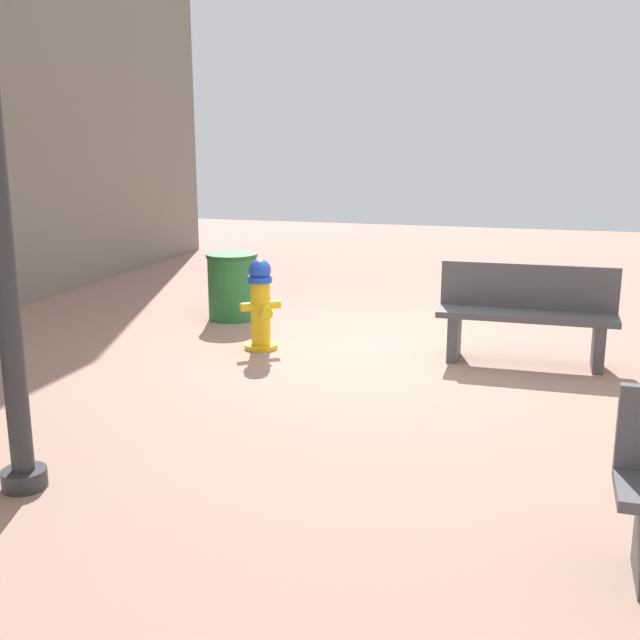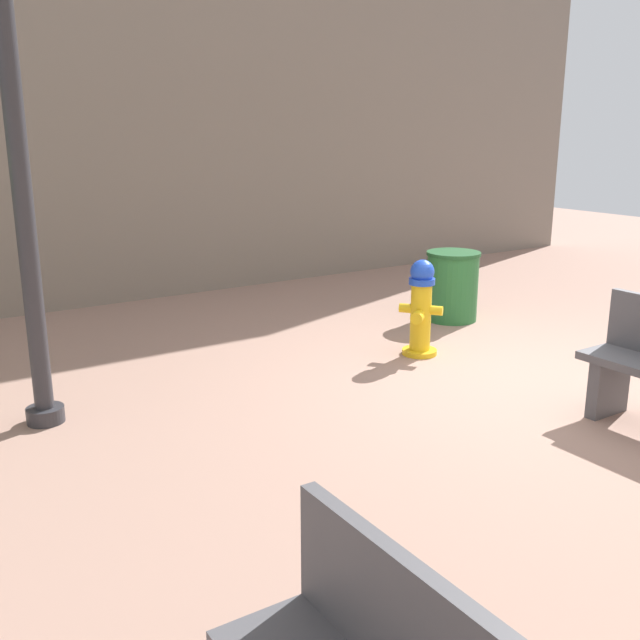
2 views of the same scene
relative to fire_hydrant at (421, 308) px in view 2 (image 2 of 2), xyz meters
The scene contains 4 objects.
ground_plane 1.25m from the fire_hydrant, 168.74° to the right, with size 23.40×23.40×0.00m, color #9E7A6B.
fire_hydrant is the anchor object (origin of this frame).
street_lamp 4.15m from the fire_hydrant, 85.32° to the left, with size 0.36×0.36×4.44m.
trash_bin 1.44m from the fire_hydrant, 55.76° to the right, with size 0.61×0.61×0.80m.
Camera 2 is at (-3.99, 4.81, 2.18)m, focal length 40.72 mm.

